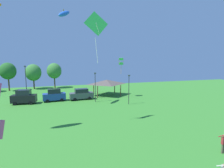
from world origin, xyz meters
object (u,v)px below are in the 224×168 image
at_px(kite_flying_5, 96,25).
at_px(treeline_tree_3, 54,71).
at_px(person_standing_near_foreground, 223,142).
at_px(treeline_tree_1, 8,71).
at_px(parked_car_third_from_left, 81,94).
at_px(light_post_0, 95,85).
at_px(light_post_2, 26,82).
at_px(light_post_1, 129,88).
at_px(parked_car_leftmost, 24,97).
at_px(treeline_tree_2, 33,73).
at_px(parked_car_second_from_left, 54,95).
at_px(kite_flying_3, 64,14).
at_px(park_pavilion, 107,82).
at_px(kite_flying_1, 121,61).

relative_size(kite_flying_5, treeline_tree_3, 0.86).
height_order(person_standing_near_foreground, treeline_tree_1, treeline_tree_1).
height_order(parked_car_third_from_left, treeline_tree_3, treeline_tree_3).
height_order(light_post_0, light_post_2, light_post_2).
bearing_deg(light_post_2, treeline_tree_1, 113.87).
height_order(kite_flying_5, light_post_0, kite_flying_5).
relative_size(kite_flying_5, light_post_1, 1.14).
height_order(parked_car_leftmost, light_post_1, light_post_1).
bearing_deg(treeline_tree_2, light_post_2, -87.56).
height_order(person_standing_near_foreground, parked_car_leftmost, parked_car_leftmost).
bearing_deg(parked_car_second_from_left, parked_car_third_from_left, -6.19).
height_order(kite_flying_3, parked_car_third_from_left, kite_flying_3).
distance_m(treeline_tree_1, treeline_tree_2, 6.09).
distance_m(kite_flying_5, treeline_tree_1, 35.40).
xyz_separation_m(kite_flying_5, light_post_2, (-10.55, 15.36, -8.31)).
relative_size(parked_car_third_from_left, treeline_tree_2, 0.70).
height_order(parked_car_leftmost, park_pavilion, park_pavilion).
xyz_separation_m(kite_flying_1, park_pavilion, (-2.40, 3.00, -4.72)).
bearing_deg(parked_car_leftmost, park_pavilion, 17.93).
bearing_deg(light_post_2, light_post_0, -16.31).
distance_m(kite_flying_1, parked_car_second_from_left, 15.37).
height_order(light_post_0, treeline_tree_1, treeline_tree_1).
height_order(parked_car_second_from_left, treeline_tree_1, treeline_tree_1).
relative_size(person_standing_near_foreground, light_post_0, 0.31).
xyz_separation_m(parked_car_leftmost, light_post_0, (12.98, -2.23, 1.95)).
height_order(person_standing_near_foreground, park_pavilion, park_pavilion).
distance_m(kite_flying_1, treeline_tree_3, 22.72).
height_order(kite_flying_5, light_post_1, kite_flying_5).
relative_size(person_standing_near_foreground, treeline_tree_1, 0.24).
bearing_deg(parked_car_third_from_left, treeline_tree_3, 103.57).
distance_m(kite_flying_1, parked_car_leftmost, 20.27).
relative_size(kite_flying_5, treeline_tree_2, 0.89).
distance_m(park_pavilion, light_post_1, 9.41).
bearing_deg(light_post_2, person_standing_near_foreground, -52.82).
relative_size(parked_car_second_from_left, light_post_0, 0.77).
relative_size(treeline_tree_1, treeline_tree_2, 1.07).
xyz_separation_m(parked_car_third_from_left, treeline_tree_1, (-16.90, 15.85, 4.09)).
height_order(person_standing_near_foreground, kite_flying_3, kite_flying_3).
bearing_deg(person_standing_near_foreground, light_post_0, 143.20).
relative_size(park_pavilion, treeline_tree_3, 0.94).
relative_size(parked_car_second_from_left, treeline_tree_1, 0.59).
bearing_deg(light_post_0, light_post_1, -33.99).
xyz_separation_m(kite_flying_1, kite_flying_5, (-8.36, -14.22, 4.43)).
bearing_deg(person_standing_near_foreground, kite_flying_5, 166.90).
relative_size(person_standing_near_foreground, park_pavilion, 0.26).
xyz_separation_m(kite_flying_3, treeline_tree_2, (-8.00, 21.76, -11.06)).
bearing_deg(kite_flying_1, kite_flying_3, -159.82).
height_order(parked_car_leftmost, treeline_tree_2, treeline_tree_2).
distance_m(parked_car_third_from_left, treeline_tree_2, 20.88).
bearing_deg(treeline_tree_2, kite_flying_3, -69.82).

